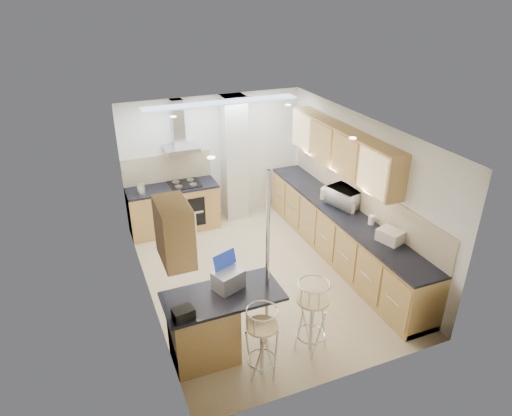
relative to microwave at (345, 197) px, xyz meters
name	(u,v)px	position (x,y,z in m)	size (l,w,h in m)	color
ground	(261,275)	(-1.62, -0.16, -1.08)	(4.80, 4.80, 0.00)	tan
room_shell	(271,179)	(-1.30, 0.22, 0.46)	(3.64, 4.84, 2.51)	white
right_counter	(341,234)	(-0.12, -0.16, -0.62)	(0.63, 4.40, 0.92)	#A98343
back_counter	(174,208)	(-2.57, 1.94, -0.62)	(1.70, 0.63, 0.92)	#A98343
peninsula	(224,324)	(-2.75, -1.61, -0.61)	(1.47, 0.72, 0.94)	#A98343
microwave	(345,197)	(0.00, 0.00, 0.00)	(0.58, 0.39, 0.32)	white
laptop	(228,280)	(-2.63, -1.50, -0.02)	(0.36, 0.27, 0.25)	gray
bag	(183,314)	(-3.30, -1.85, -0.08)	(0.24, 0.17, 0.13)	black
bar_stool_near	(262,342)	(-2.44, -2.12, -0.58)	(0.41, 0.41, 1.00)	tan
bar_stool_end	(312,317)	(-1.67, -1.96, -0.55)	(0.43, 0.43, 1.06)	tan
jar_a	(324,194)	(-0.19, 0.37, -0.06)	(0.12, 0.12, 0.20)	beige
jar_b	(325,191)	(-0.08, 0.51, -0.08)	(0.11, 0.11, 0.16)	beige
jar_c	(351,206)	(-0.03, -0.25, -0.05)	(0.14, 0.14, 0.22)	#BFB498
jar_d	(372,220)	(0.04, -0.74, -0.09)	(0.10, 0.10, 0.15)	white
bread_bin	(390,236)	(-0.02, -1.30, -0.07)	(0.28, 0.35, 0.18)	beige
kettle	(141,189)	(-3.15, 1.79, -0.05)	(0.16, 0.16, 0.21)	#B4B7B9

